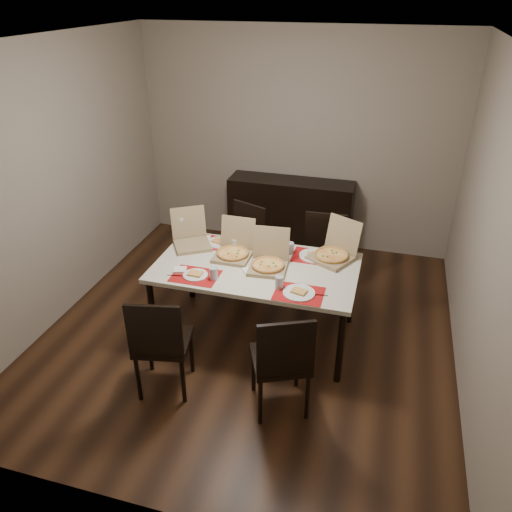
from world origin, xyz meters
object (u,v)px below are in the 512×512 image
(chair_far_left, at_px, (243,243))
(dip_bowl, at_px, (266,253))
(sideboard, at_px, (290,215))
(dining_table, at_px, (256,272))
(chair_near_right, at_px, (282,360))
(chair_far_right, at_px, (323,255))
(pizza_box_center, at_px, (269,262))
(soda_bottle, at_px, (182,227))
(chair_near_left, at_px, (160,342))

(chair_far_left, height_order, dip_bowl, chair_far_left)
(sideboard, height_order, dip_bowl, sideboard)
(dining_table, bearing_deg, chair_near_right, -63.08)
(chair_far_right, bearing_deg, pizza_box_center, -114.95)
(sideboard, height_order, chair_far_left, chair_far_left)
(chair_far_right, relative_size, soda_bottle, 3.37)
(chair_near_left, distance_m, chair_near_right, 0.97)
(dining_table, relative_size, dip_bowl, 13.30)
(chair_far_left, relative_size, chair_far_right, 1.00)
(chair_near_right, xyz_separation_m, soda_bottle, (-1.31, 1.23, 0.36))
(soda_bottle, bearing_deg, chair_near_left, -74.97)
(chair_near_right, bearing_deg, chair_near_left, -176.91)
(pizza_box_center, bearing_deg, chair_far_right, 65.05)
(chair_far_left, bearing_deg, chair_near_left, -94.09)
(chair_near_right, xyz_separation_m, chair_far_right, (0.03, 1.69, 0.00))
(soda_bottle, bearing_deg, chair_far_right, 18.90)
(sideboard, distance_m, chair_near_left, 2.81)
(dining_table, relative_size, pizza_box_center, 4.64)
(pizza_box_center, height_order, dip_bowl, pizza_box_center)
(sideboard, xyz_separation_m, chair_far_left, (-0.30, -1.00, 0.06))
(pizza_box_center, xyz_separation_m, dip_bowl, (-0.08, 0.23, -0.04))
(chair_near_right, bearing_deg, chair_far_left, 115.88)
(sideboard, xyz_separation_m, soda_bottle, (-0.78, -1.49, 0.42))
(chair_far_right, bearing_deg, dining_table, -121.41)
(chair_far_left, bearing_deg, soda_bottle, -133.85)
(soda_bottle, bearing_deg, sideboard, 62.50)
(chair_far_right, xyz_separation_m, pizza_box_center, (-0.37, -0.80, 0.29))
(dip_bowl, height_order, soda_bottle, soda_bottle)
(chair_far_left, bearing_deg, dip_bowl, -55.21)
(sideboard, bearing_deg, pizza_box_center, -83.99)
(sideboard, height_order, pizza_box_center, pizza_box_center)
(chair_near_left, height_order, chair_near_right, same)
(dining_table, relative_size, chair_near_left, 1.94)
(dining_table, relative_size, chair_near_right, 1.94)
(dining_table, distance_m, chair_far_right, 0.95)
(chair_near_right, relative_size, chair_far_left, 1.00)
(chair_far_right, bearing_deg, chair_near_right, -91.09)
(chair_far_right, bearing_deg, chair_far_left, 177.86)
(soda_bottle, bearing_deg, chair_far_left, 46.15)
(chair_near_left, relative_size, chair_far_left, 1.00)
(sideboard, relative_size, dining_table, 0.83)
(sideboard, relative_size, chair_far_right, 1.61)
(chair_near_left, distance_m, pizza_box_center, 1.17)
(dining_table, xyz_separation_m, soda_bottle, (-0.85, 0.34, 0.18))
(dining_table, distance_m, dip_bowl, 0.25)
(sideboard, distance_m, dining_table, 1.85)
(dining_table, distance_m, pizza_box_center, 0.17)
(chair_near_right, relative_size, pizza_box_center, 2.40)
(dining_table, height_order, dip_bowl, dip_bowl)
(pizza_box_center, bearing_deg, chair_near_left, -123.44)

